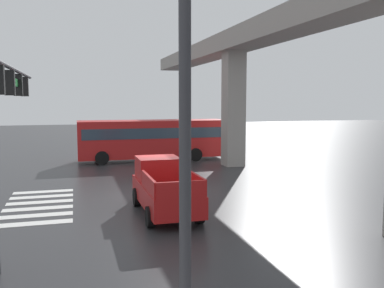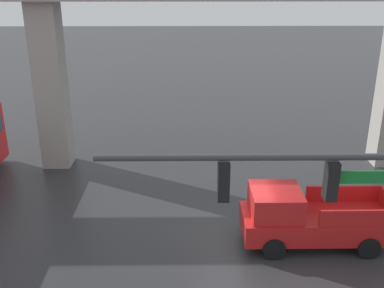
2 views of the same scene
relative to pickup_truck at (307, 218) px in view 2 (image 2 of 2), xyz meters
name	(u,v)px [view 2 (image 2 of 2)]	position (x,y,z in m)	size (l,w,h in m)	color
ground_plane	(235,237)	(-2.44, 0.39, -0.99)	(120.00, 120.00, 0.00)	#2D2D30
elevated_overpass	(226,2)	(-2.44, 7.05, 6.64)	(55.05, 2.11, 8.93)	#9E9991
pickup_truck	(307,218)	(0.00, 0.00, 0.00)	(5.11, 2.11, 2.08)	red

